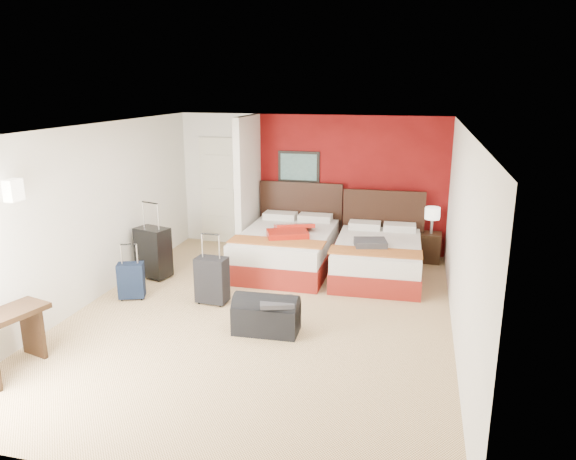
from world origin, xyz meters
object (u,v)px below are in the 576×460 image
(bed_left, at_px, (286,250))
(suitcase_navy, at_px, (131,282))
(red_suitcase_open, at_px, (291,231))
(nightstand, at_px, (430,247))
(table_lamp, at_px, (432,220))
(duffel_bag, at_px, (266,317))
(desk, at_px, (10,342))
(bed_right, at_px, (377,259))
(suitcase_charcoal, at_px, (212,282))
(suitcase_black, at_px, (153,254))

(bed_left, distance_m, suitcase_navy, 2.63)
(bed_left, xyz_separation_m, red_suitcase_open, (0.10, -0.10, 0.37))
(nightstand, distance_m, suitcase_navy, 5.07)
(table_lamp, xyz_separation_m, duffel_bag, (-2.02, -3.37, -0.54))
(table_lamp, bearing_deg, desk, -132.03)
(bed_left, relative_size, red_suitcase_open, 2.38)
(bed_right, xyz_separation_m, suitcase_charcoal, (-2.19, -1.67, 0.03))
(duffel_bag, bearing_deg, suitcase_charcoal, 142.80)
(red_suitcase_open, distance_m, table_lamp, 2.49)
(bed_left, relative_size, nightstand, 4.12)
(suitcase_black, height_order, suitcase_charcoal, suitcase_black)
(nightstand, xyz_separation_m, suitcase_charcoal, (-3.03, -2.66, 0.07))
(suitcase_navy, height_order, duffel_bag, suitcase_navy)
(bed_right, xyz_separation_m, table_lamp, (0.83, 0.99, 0.45))
(nightstand, height_order, suitcase_charcoal, suitcase_charcoal)
(nightstand, bearing_deg, red_suitcase_open, -153.10)
(suitcase_navy, xyz_separation_m, duffel_bag, (2.20, -0.58, -0.05))
(nightstand, xyz_separation_m, desk, (-4.45, -4.94, 0.09))
(bed_left, height_order, suitcase_charcoal, suitcase_charcoal)
(nightstand, height_order, desk, desk)
(table_lamp, distance_m, duffel_bag, 3.97)
(table_lamp, bearing_deg, bed_left, -158.35)
(table_lamp, bearing_deg, red_suitcase_open, -155.37)
(duffel_bag, bearing_deg, red_suitcase_open, 94.01)
(table_lamp, relative_size, suitcase_charcoal, 0.71)
(red_suitcase_open, bearing_deg, suitcase_black, -179.73)
(duffel_bag, bearing_deg, table_lamp, 57.08)
(bed_right, xyz_separation_m, suitcase_black, (-3.50, -0.89, 0.10))
(desk, bearing_deg, bed_right, 62.67)
(desk, bearing_deg, nightstand, 63.15)
(suitcase_navy, bearing_deg, nightstand, 13.21)
(suitcase_black, xyz_separation_m, suitcase_navy, (0.11, -0.91, -0.14))
(bed_right, xyz_separation_m, desk, (-3.62, -3.95, 0.05))
(bed_right, xyz_separation_m, nightstand, (0.83, 0.99, -0.03))
(bed_left, bearing_deg, nightstand, 21.95)
(red_suitcase_open, bearing_deg, table_lamp, 2.70)
(bed_right, distance_m, nightstand, 1.30)
(red_suitcase_open, bearing_deg, suitcase_charcoal, -137.10)
(nightstand, distance_m, duffel_bag, 3.93)
(red_suitcase_open, height_order, suitcase_navy, red_suitcase_open)
(suitcase_charcoal, height_order, desk, desk)
(suitcase_navy, bearing_deg, suitcase_black, 76.68)
(table_lamp, bearing_deg, suitcase_black, -156.52)
(suitcase_charcoal, bearing_deg, suitcase_navy, -169.72)
(red_suitcase_open, relative_size, suitcase_charcoal, 1.38)
(red_suitcase_open, bearing_deg, bed_left, 113.07)
(nightstand, bearing_deg, desk, -129.77)
(suitcase_navy, xyz_separation_m, desk, (-0.23, -2.15, 0.09))
(red_suitcase_open, xyz_separation_m, suitcase_charcoal, (-0.76, -1.62, -0.37))
(red_suitcase_open, distance_m, desk, 4.49)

